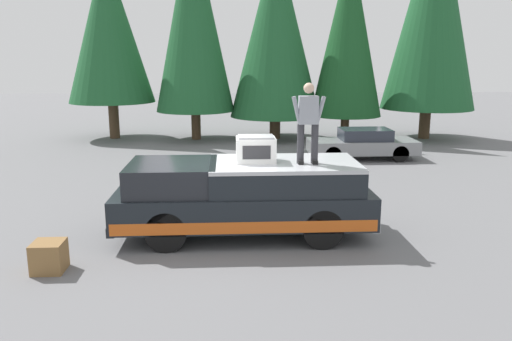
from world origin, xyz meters
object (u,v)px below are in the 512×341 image
at_px(compressor_unit, 256,149).
at_px(wooden_crate, 49,257).
at_px(pickup_truck, 244,197).
at_px(person_on_truck_bed, 308,121).
at_px(parked_car_grey, 363,144).

height_order(compressor_unit, wooden_crate, compressor_unit).
height_order(pickup_truck, compressor_unit, compressor_unit).
relative_size(pickup_truck, person_on_truck_bed, 3.28).
bearing_deg(person_on_truck_bed, wooden_crate, 107.24).
bearing_deg(wooden_crate, parked_car_grey, -39.91).
bearing_deg(wooden_crate, person_on_truck_bed, -72.76).
bearing_deg(pickup_truck, compressor_unit, -80.07).
distance_m(pickup_truck, compressor_unit, 1.09).
distance_m(pickup_truck, wooden_crate, 4.08).
relative_size(person_on_truck_bed, wooden_crate, 3.02).
bearing_deg(pickup_truck, person_on_truck_bed, -98.17).
relative_size(parked_car_grey, wooden_crate, 7.32).
distance_m(compressor_unit, parked_car_grey, 9.62).
relative_size(pickup_truck, wooden_crate, 9.89).
xyz_separation_m(pickup_truck, compressor_unit, (0.05, -0.26, 1.05)).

